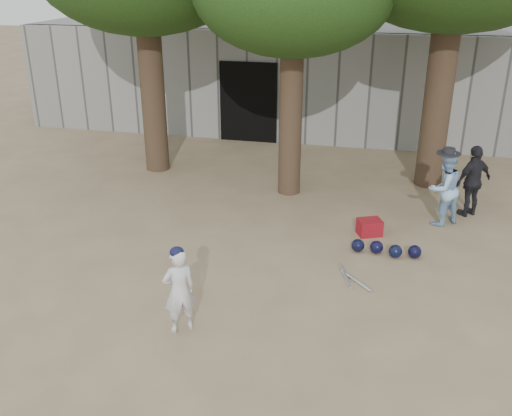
% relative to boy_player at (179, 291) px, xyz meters
% --- Properties ---
extents(ground, '(70.00, 70.00, 0.00)m').
position_rel_boy_player_xyz_m(ground, '(-0.06, 1.21, -0.62)').
color(ground, '#937C5E').
rests_on(ground, ground).
extents(boy_player, '(0.54, 0.51, 1.23)m').
position_rel_boy_player_xyz_m(boy_player, '(0.00, 0.00, 0.00)').
color(boy_player, silver).
rests_on(boy_player, ground).
extents(spectator_blue, '(0.89, 0.87, 1.45)m').
position_rel_boy_player_xyz_m(spectator_blue, '(3.68, 4.43, 0.11)').
color(spectator_blue, '#95BFE7').
rests_on(spectator_blue, ground).
extents(spectator_dark, '(0.88, 0.81, 1.44)m').
position_rel_boy_player_xyz_m(spectator_dark, '(4.26, 4.99, 0.10)').
color(spectator_dark, black).
rests_on(spectator_dark, ground).
extents(red_bag, '(0.51, 0.46, 0.30)m').
position_rel_boy_player_xyz_m(red_bag, '(2.37, 3.61, -0.47)').
color(red_bag, '#A41520').
rests_on(red_bag, ground).
extents(back_building, '(16.00, 5.24, 3.00)m').
position_rel_boy_player_xyz_m(back_building, '(-0.06, 11.54, 0.88)').
color(back_building, gray).
rests_on(back_building, ground).
extents(helmet_row, '(1.19, 0.31, 0.23)m').
position_rel_boy_player_xyz_m(helmet_row, '(2.69, 2.87, -0.50)').
color(helmet_row, black).
rests_on(helmet_row, ground).
extents(bat_pile, '(0.59, 0.75, 0.06)m').
position_rel_boy_player_xyz_m(bat_pile, '(2.17, 1.88, -0.59)').
color(bat_pile, silver).
rests_on(bat_pile, ground).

